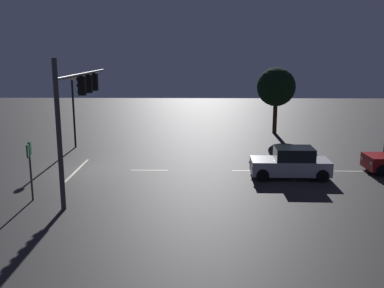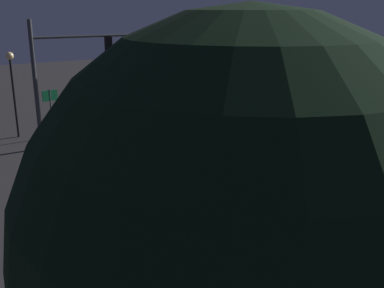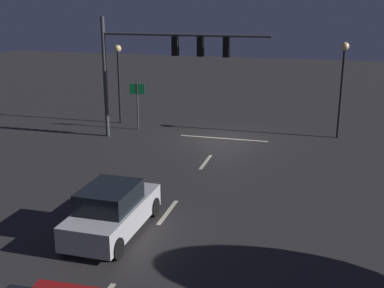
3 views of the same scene
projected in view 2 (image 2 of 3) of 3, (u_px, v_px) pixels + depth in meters
The scene contains 11 objects.
ground_plane at pixel (144, 128), 27.92m from camera, with size 80.00×80.00×0.00m, color #2D2B2B.
traffic_signal_assembly at pixel (96, 57), 24.25m from camera, with size 9.17×0.47×6.65m.
lane_dash_far at pixel (177, 144), 24.70m from camera, with size 2.20×0.16×0.01m, color beige.
lane_dash_mid at pixel (246, 176), 19.86m from camera, with size 2.20×0.16×0.01m, color beige.
lane_dash_near at pixel (359, 230), 15.02m from camera, with size 2.20×0.16×0.01m, color beige.
stop_bar at pixel (142, 127), 28.16m from camera, with size 5.00×0.16×0.01m, color beige.
car_approaching at pixel (254, 179), 17.33m from camera, with size 1.98×4.40×1.70m.
street_lamp_left_kerb at pixel (207, 60), 31.77m from camera, with size 0.44×0.44×5.31m.
street_lamp_right_kerb at pixel (12, 78), 25.07m from camera, with size 0.44×0.44×4.86m.
route_sign at pixel (51, 103), 25.33m from camera, with size 0.90×0.22×2.80m.
tree_right_near at pixel (243, 236), 4.42m from camera, with size 4.41×4.41×7.17m.
Camera 2 is at (12.02, 24.39, 7.10)m, focal length 41.91 mm.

